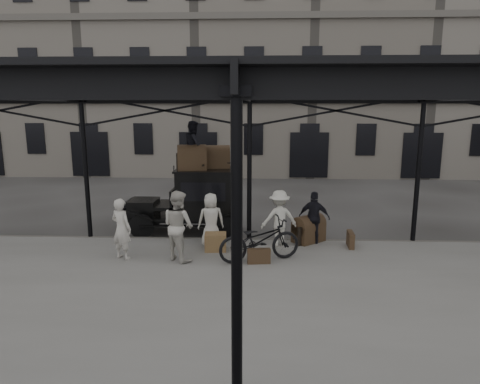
% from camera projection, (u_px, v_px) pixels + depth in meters
% --- Properties ---
extents(ground, '(120.00, 120.00, 0.00)m').
position_uv_depth(ground, '(248.00, 267.00, 11.33)').
color(ground, '#383533').
rests_on(ground, ground).
extents(platform, '(28.00, 8.00, 0.15)m').
position_uv_depth(platform, '(245.00, 297.00, 9.35)').
color(platform, slate).
rests_on(platform, ground).
extents(canopy, '(22.50, 9.00, 4.74)m').
position_uv_depth(canopy, '(246.00, 85.00, 8.73)').
color(canopy, black).
rests_on(canopy, ground).
extents(building_frontage, '(64.00, 8.00, 14.00)m').
position_uv_depth(building_frontage, '(255.00, 61.00, 27.57)').
color(building_frontage, slate).
rests_on(building_frontage, ground).
extents(taxi, '(3.65, 1.55, 2.18)m').
position_uv_depth(taxi, '(196.00, 198.00, 14.13)').
color(taxi, black).
rests_on(taxi, ground).
extents(porter_left, '(0.71, 0.61, 1.65)m').
position_uv_depth(porter_left, '(121.00, 229.00, 11.37)').
color(porter_left, beige).
rests_on(porter_left, platform).
extents(porter_midleft, '(1.16, 1.13, 1.88)m').
position_uv_depth(porter_midleft, '(178.00, 225.00, 11.29)').
color(porter_midleft, beige).
rests_on(porter_midleft, platform).
extents(porter_centre, '(0.87, 0.67, 1.57)m').
position_uv_depth(porter_centre, '(211.00, 220.00, 12.42)').
color(porter_centre, beige).
rests_on(porter_centre, platform).
extents(porter_official, '(0.98, 0.59, 1.57)m').
position_uv_depth(porter_official, '(314.00, 218.00, 12.68)').
color(porter_official, black).
rests_on(porter_official, platform).
extents(porter_right, '(1.17, 0.83, 1.65)m').
position_uv_depth(porter_right, '(279.00, 218.00, 12.44)').
color(porter_right, silver).
rests_on(porter_right, platform).
extents(bicycle, '(2.33, 1.43, 1.16)m').
position_uv_depth(bicycle, '(259.00, 240.00, 11.25)').
color(bicycle, black).
rests_on(bicycle, platform).
extents(porter_roof, '(0.70, 0.84, 1.55)m').
position_uv_depth(porter_roof, '(194.00, 145.00, 13.69)').
color(porter_roof, black).
rests_on(porter_roof, taxi).
extents(steamer_trunk_roof_near, '(0.99, 0.71, 0.67)m').
position_uv_depth(steamer_trunk_roof_near, '(192.00, 159.00, 13.63)').
color(steamer_trunk_roof_near, '#42321E').
rests_on(steamer_trunk_roof_near, taxi).
extents(steamer_trunk_roof_far, '(0.90, 0.62, 0.62)m').
position_uv_depth(steamer_trunk_roof_far, '(217.00, 158.00, 14.05)').
color(steamer_trunk_roof_far, '#42321E').
rests_on(steamer_trunk_roof_far, taxi).
extents(steamer_trunk_platform, '(1.08, 1.03, 0.68)m').
position_uv_depth(steamer_trunk_platform, '(309.00, 231.00, 12.90)').
color(steamer_trunk_platform, '#42321E').
rests_on(steamer_trunk_platform, platform).
extents(wicker_hamper, '(0.63, 0.48, 0.50)m').
position_uv_depth(wicker_hamper, '(216.00, 242.00, 12.12)').
color(wicker_hamper, olive).
rests_on(wicker_hamper, platform).
extents(suitcase_upright, '(0.18, 0.61, 0.45)m').
position_uv_depth(suitcase_upright, '(350.00, 239.00, 12.42)').
color(suitcase_upright, '#42321E').
rests_on(suitcase_upright, platform).
extents(suitcase_flat, '(0.61, 0.22, 0.40)m').
position_uv_depth(suitcase_flat, '(259.00, 256.00, 11.12)').
color(suitcase_flat, '#42321E').
rests_on(suitcase_flat, platform).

